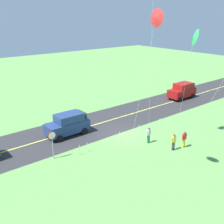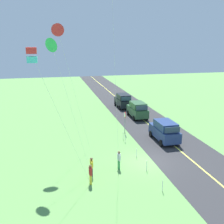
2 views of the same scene
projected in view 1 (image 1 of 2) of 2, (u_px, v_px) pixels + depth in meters
ground_plane at (124, 135)px, 27.67m from camera, size 120.00×120.00×0.10m
asphalt_road at (100, 123)px, 30.58m from camera, size 120.00×7.00×0.00m
road_centre_stripe at (100, 123)px, 30.58m from camera, size 120.00×0.16×0.00m
car_suv_foreground at (68, 124)px, 27.28m from camera, size 4.40×2.12×2.24m
car_parked_west_far at (182, 91)px, 39.25m from camera, size 4.40×2.12×2.24m
stop_sign at (52, 140)px, 22.47m from camera, size 0.76×0.08×2.56m
person_adult_near at (149, 134)px, 25.63m from camera, size 0.58×0.22×1.60m
person_adult_companion at (184, 139)px, 24.76m from camera, size 0.58×0.22×1.60m
person_child_watcher at (174, 141)px, 24.26m from camera, size 0.58×0.22×1.60m
kite_yellow_high at (194, 38)px, 18.01m from camera, size 2.62×3.07×10.77m
kite_green_far at (156, 19)px, 16.15m from camera, size 0.31×3.12×11.99m
fence_post_0 at (160, 122)px, 29.76m from camera, size 0.05×0.05×0.90m
fence_post_1 at (139, 129)px, 27.88m from camera, size 0.05×0.05×0.90m
fence_post_2 at (120, 136)px, 26.31m from camera, size 0.05×0.05×0.90m
fence_post_3 at (87, 147)px, 24.09m from camera, size 0.05×0.05×0.90m
fence_post_4 at (79, 150)px, 23.59m from camera, size 0.05×0.05×0.90m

